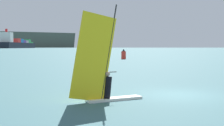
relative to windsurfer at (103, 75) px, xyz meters
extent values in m
plane|color=#386066|center=(4.19, 0.85, -1.20)|extent=(4000.00, 4000.00, 0.00)
cube|color=white|center=(0.58, 0.12, -1.14)|extent=(2.76, 1.13, 0.12)
cylinder|color=black|center=(0.31, 0.07, 1.06)|extent=(0.82, 0.23, 4.30)
cube|color=yellow|center=(-0.45, -0.10, 0.82)|extent=(2.25, 0.53, 4.08)
cylinder|color=black|center=(-0.12, -0.03, 0.12)|extent=(1.61, 0.38, 0.04)
cylinder|color=black|center=(0.24, 0.05, -0.58)|extent=(0.48, 0.40, 1.03)
sphere|color=tan|center=(0.24, 0.05, 0.04)|extent=(0.22, 0.22, 0.22)
cube|color=black|center=(-41.15, 591.38, 4.09)|extent=(62.97, 165.94, 10.57)
cube|color=silver|center=(-56.93, 530.43, 18.17)|extent=(22.03, 19.15, 17.59)
cylinder|color=red|center=(-56.93, 530.43, 29.96)|extent=(4.00, 4.00, 6.00)
cube|color=red|center=(-46.90, 569.17, 13.27)|extent=(23.16, 19.91, 7.80)
cube|color=#1E66AD|center=(-42.61, 585.74, 13.27)|extent=(23.16, 19.91, 7.80)
cube|color=#59388C|center=(-38.31, 602.31, 11.97)|extent=(23.16, 19.91, 5.20)
cube|color=#99999E|center=(-34.02, 618.89, 11.97)|extent=(23.16, 19.91, 5.20)
cube|color=#2D8C47|center=(-29.73, 635.46, 13.27)|extent=(23.16, 19.91, 7.80)
cube|color=#2D8C47|center=(-25.44, 652.04, 10.67)|extent=(23.16, 19.91, 2.60)
cube|color=#4C564C|center=(260.80, 1146.48, 23.69)|extent=(903.96, 445.99, 49.78)
cylinder|color=red|center=(13.91, 43.73, -0.41)|extent=(0.95, 0.95, 1.57)
cone|color=black|center=(13.91, 43.73, 0.62)|extent=(0.66, 0.66, 0.50)
camera|label=1|loc=(-2.82, -12.87, 1.27)|focal=46.76mm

